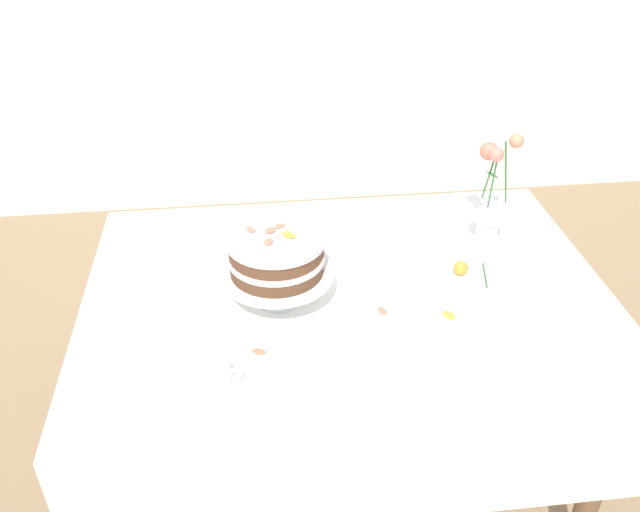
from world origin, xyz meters
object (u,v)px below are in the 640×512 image
(flower_vase, at_px, (491,200))
(teacup, at_px, (214,378))
(layer_cake, at_px, (276,253))
(dining_table, at_px, (348,322))
(cake_stand, at_px, (277,276))
(fallen_rose, at_px, (462,268))

(flower_vase, relative_size, teacup, 2.83)
(layer_cake, distance_m, flower_vase, 0.68)
(dining_table, xyz_separation_m, layer_cake, (-0.19, -0.01, 0.24))
(dining_table, relative_size, cake_stand, 4.83)
(dining_table, xyz_separation_m, flower_vase, (0.45, 0.23, 0.23))
(dining_table, relative_size, layer_cake, 5.66)
(dining_table, xyz_separation_m, cake_stand, (-0.19, -0.01, 0.18))
(fallen_rose, bearing_deg, layer_cake, -172.62)
(flower_vase, bearing_deg, dining_table, -153.03)
(flower_vase, bearing_deg, fallen_rose, -126.49)
(dining_table, xyz_separation_m, fallen_rose, (0.32, 0.06, 0.11))
(teacup, distance_m, fallen_rose, 0.76)
(flower_vase, bearing_deg, layer_cake, -159.83)
(fallen_rose, bearing_deg, cake_stand, -172.62)
(teacup, bearing_deg, cake_stand, 61.19)
(dining_table, height_order, layer_cake, layer_cake)
(cake_stand, distance_m, fallen_rose, 0.52)
(cake_stand, xyz_separation_m, layer_cake, (-0.00, 0.00, 0.07))
(cake_stand, distance_m, teacup, 0.34)
(flower_vase, bearing_deg, teacup, -146.53)
(teacup, relative_size, fallen_rose, 1.04)
(fallen_rose, bearing_deg, flower_vase, 53.51)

